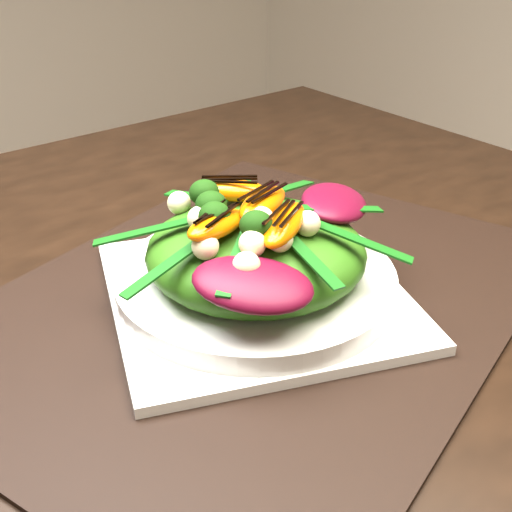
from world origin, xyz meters
TOP-DOWN VIEW (x-y plane):
  - placemat at (0.29, -0.05)m, footprint 0.62×0.53m
  - plate_base at (0.29, -0.05)m, footprint 0.32×0.32m
  - salad_bowl at (0.29, -0.05)m, footprint 0.30×0.30m
  - lettuce_mound at (0.29, -0.05)m, footprint 0.23×0.23m
  - radicchio_leaf at (0.38, -0.06)m, footprint 0.11×0.10m
  - orange_segment at (0.29, -0.02)m, footprint 0.07×0.04m
  - broccoli_floret at (0.24, -0.02)m, footprint 0.04×0.04m
  - macadamia_nut at (0.34, -0.08)m, footprint 0.02×0.02m
  - balsamic_drizzle at (0.29, -0.02)m, footprint 0.04×0.01m

SIDE VIEW (x-z plane):
  - placemat at x=0.29m, z-range 0.75..0.75m
  - plate_base at x=0.29m, z-range 0.75..0.76m
  - salad_bowl at x=0.29m, z-range 0.76..0.78m
  - lettuce_mound at x=0.29m, z-range 0.77..0.83m
  - radicchio_leaf at x=0.38m, z-range 0.81..0.83m
  - macadamia_nut at x=0.34m, z-range 0.83..0.85m
  - orange_segment at x=0.29m, z-range 0.83..0.85m
  - broccoli_floret at x=0.24m, z-range 0.82..0.86m
  - balsamic_drizzle at x=0.29m, z-range 0.85..0.85m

